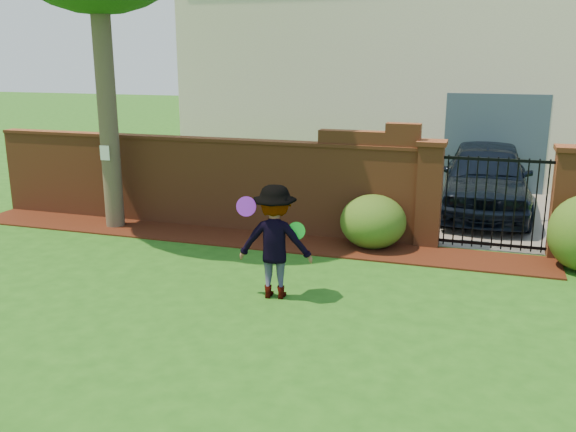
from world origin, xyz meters
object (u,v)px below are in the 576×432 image
(car, at_px, (485,180))
(man, at_px, (274,242))
(frisbee_purple, at_px, (246,206))
(frisbee_green, at_px, (296,231))

(car, bearing_deg, man, -116.09)
(car, distance_m, man, 6.30)
(frisbee_purple, bearing_deg, frisbee_green, 15.92)
(man, bearing_deg, frisbee_purple, 14.34)
(man, relative_size, frisbee_green, 6.43)
(man, bearing_deg, car, -123.97)
(car, xyz_separation_m, man, (-2.75, -5.67, 0.03))
(man, xyz_separation_m, frisbee_purple, (-0.35, -0.14, 0.52))
(man, height_order, frisbee_purple, man)
(man, height_order, frisbee_green, man)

